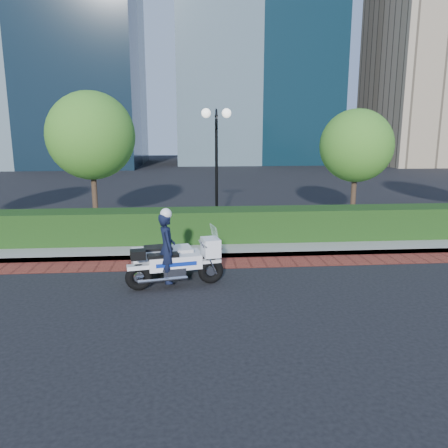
{
  "coord_description": "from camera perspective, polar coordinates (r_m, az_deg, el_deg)",
  "views": [
    {
      "loc": [
        -0.03,
        -10.08,
        3.56
      ],
      "look_at": [
        1.0,
        2.04,
        1.0
      ],
      "focal_mm": 35.0,
      "sensor_mm": 36.0,
      "label": 1
    }
  ],
  "objects": [
    {
      "name": "tower_right",
      "position": [
        56.62,
        26.92,
        21.31
      ],
      "size": [
        14.0,
        12.0,
        28.0
      ],
      "primitive_type": "cube",
      "color": "gray",
      "rests_on": "ground"
    },
    {
      "name": "ground",
      "position": [
        10.69,
        -4.45,
        -7.61
      ],
      "size": [
        120.0,
        120.0,
        0.0
      ],
      "primitive_type": "plane",
      "color": "black",
      "rests_on": "ground"
    },
    {
      "name": "lamppost",
      "position": [
        15.32,
        -0.99,
        9.64
      ],
      "size": [
        1.02,
        0.7,
        4.21
      ],
      "color": "black",
      "rests_on": "sidewalk"
    },
    {
      "name": "police_motorcycle",
      "position": [
        10.54,
        -7.21,
        -4.27
      ],
      "size": [
        2.32,
        1.67,
        1.89
      ],
      "rotation": [
        0.0,
        0.0,
        0.2
      ],
      "color": "black",
      "rests_on": "ground"
    },
    {
      "name": "tree_b",
      "position": [
        16.94,
        -16.98,
        10.96
      ],
      "size": [
        3.2,
        3.2,
        4.89
      ],
      "color": "#332319",
      "rests_on": "sidewalk"
    },
    {
      "name": "brick_strip",
      "position": [
        12.11,
        -4.51,
        -5.22
      ],
      "size": [
        60.0,
        1.0,
        0.01
      ],
      "primitive_type": "cube",
      "color": "maroon",
      "rests_on": "ground"
    },
    {
      "name": "sidewalk",
      "position": [
        16.45,
        -4.62,
        -0.38
      ],
      "size": [
        60.0,
        8.0,
        0.15
      ],
      "primitive_type": "cube",
      "color": "gray",
      "rests_on": "ground"
    },
    {
      "name": "tree_c",
      "position": [
        17.82,
        16.91,
        9.74
      ],
      "size": [
        2.8,
        2.8,
        4.3
      ],
      "color": "#332319",
      "rests_on": "sidewalk"
    },
    {
      "name": "hedge_main",
      "position": [
        13.99,
        -4.61,
        -0.16
      ],
      "size": [
        18.0,
        1.2,
        1.0
      ],
      "primitive_type": "cube",
      "color": "black",
      "rests_on": "sidewalk"
    }
  ]
}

